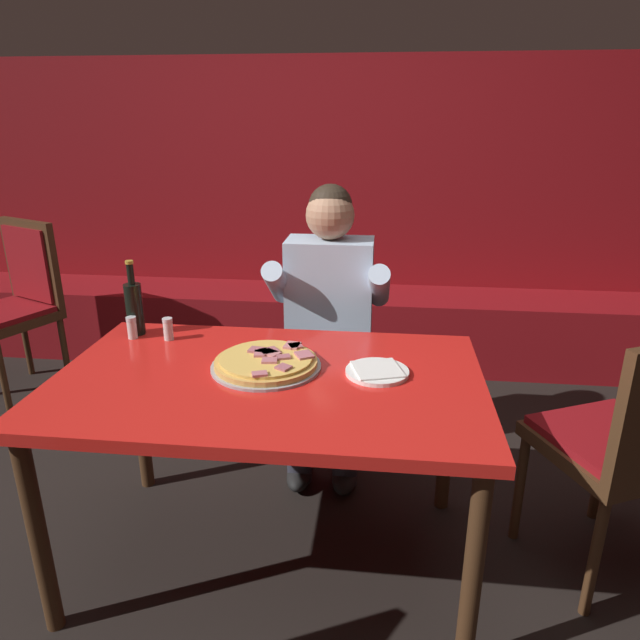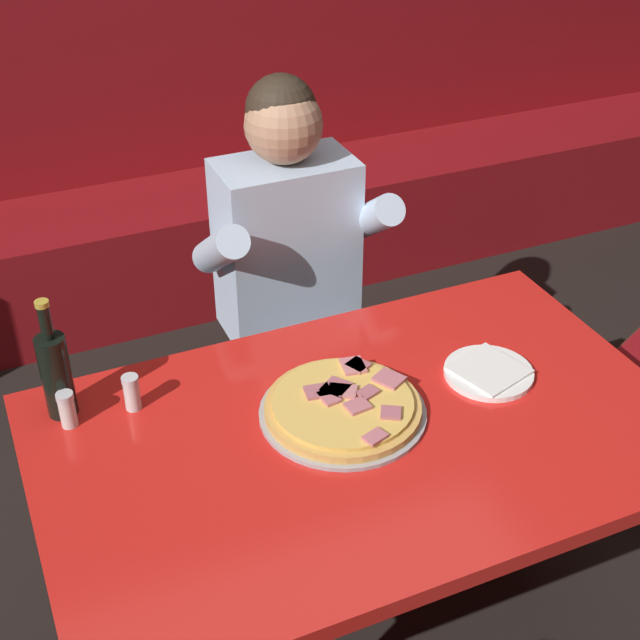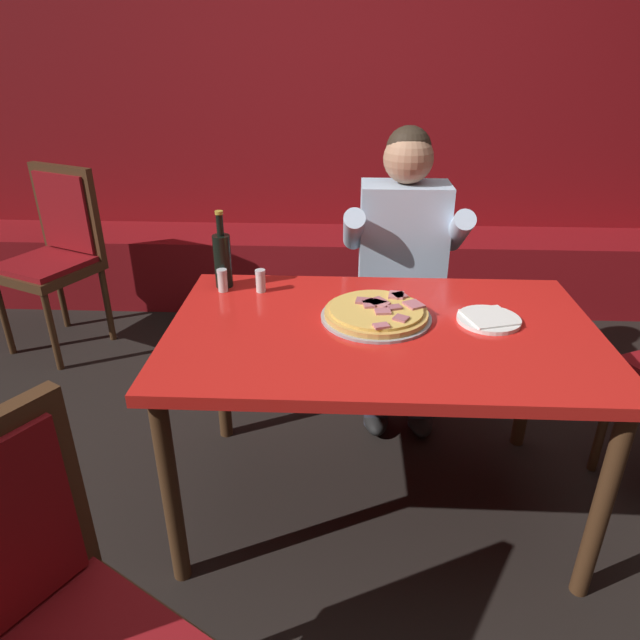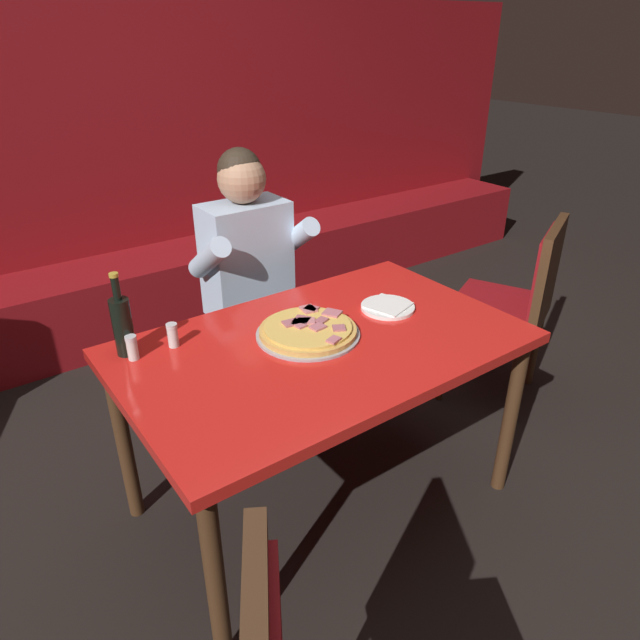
{
  "view_description": "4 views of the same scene",
  "coord_description": "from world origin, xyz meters",
  "px_view_note": "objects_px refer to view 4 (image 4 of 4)",
  "views": [
    {
      "loc": [
        0.36,
        -1.66,
        1.55
      ],
      "look_at": [
        0.13,
        0.33,
        0.83
      ],
      "focal_mm": 32.0,
      "sensor_mm": 36.0,
      "label": 1
    },
    {
      "loc": [
        -0.68,
        -1.32,
        2.01
      ],
      "look_at": [
        -0.0,
        0.22,
        0.89
      ],
      "focal_mm": 50.0,
      "sensor_mm": 36.0,
      "label": 2
    },
    {
      "loc": [
        -0.13,
        -1.67,
        1.59
      ],
      "look_at": [
        -0.21,
        0.03,
        0.75
      ],
      "focal_mm": 32.0,
      "sensor_mm": 36.0,
      "label": 3
    },
    {
      "loc": [
        -1.03,
        -1.4,
        1.73
      ],
      "look_at": [
        0.12,
        0.18,
        0.72
      ],
      "focal_mm": 32.0,
      "sensor_mm": 36.0,
      "label": 4
    }
  ],
  "objects_px": {
    "pizza": "(308,330)",
    "beer_bottle": "(122,324)",
    "main_dining_table": "(323,359)",
    "dining_chair_far_right": "(515,298)",
    "plate_white_paper": "(388,307)",
    "shaker_red_pepper_flakes": "(132,349)",
    "diner_seated_blue_shirt": "(257,280)",
    "shaker_parmesan": "(173,336)"
  },
  "relations": [
    {
      "from": "plate_white_paper",
      "to": "diner_seated_blue_shirt",
      "type": "height_order",
      "value": "diner_seated_blue_shirt"
    },
    {
      "from": "main_dining_table",
      "to": "shaker_parmesan",
      "type": "bearing_deg",
      "value": 148.15
    },
    {
      "from": "pizza",
      "to": "shaker_parmesan",
      "type": "relative_size",
      "value": 4.33
    },
    {
      "from": "beer_bottle",
      "to": "diner_seated_blue_shirt",
      "type": "height_order",
      "value": "diner_seated_blue_shirt"
    },
    {
      "from": "plate_white_paper",
      "to": "shaker_red_pepper_flakes",
      "type": "distance_m",
      "value": 0.96
    },
    {
      "from": "plate_white_paper",
      "to": "shaker_red_pepper_flakes",
      "type": "relative_size",
      "value": 2.44
    },
    {
      "from": "diner_seated_blue_shirt",
      "to": "dining_chair_far_right",
      "type": "relative_size",
      "value": 1.35
    },
    {
      "from": "plate_white_paper",
      "to": "dining_chair_far_right",
      "type": "height_order",
      "value": "dining_chair_far_right"
    },
    {
      "from": "main_dining_table",
      "to": "shaker_parmesan",
      "type": "distance_m",
      "value": 0.53
    },
    {
      "from": "beer_bottle",
      "to": "shaker_parmesan",
      "type": "bearing_deg",
      "value": -18.14
    },
    {
      "from": "diner_seated_blue_shirt",
      "to": "dining_chair_far_right",
      "type": "height_order",
      "value": "diner_seated_blue_shirt"
    },
    {
      "from": "plate_white_paper",
      "to": "shaker_parmesan",
      "type": "distance_m",
      "value": 0.82
    },
    {
      "from": "shaker_parmesan",
      "to": "dining_chair_far_right",
      "type": "height_order",
      "value": "dining_chair_far_right"
    },
    {
      "from": "diner_seated_blue_shirt",
      "to": "beer_bottle",
      "type": "bearing_deg",
      "value": -153.33
    },
    {
      "from": "main_dining_table",
      "to": "dining_chair_far_right",
      "type": "distance_m",
      "value": 1.19
    },
    {
      "from": "shaker_parmesan",
      "to": "dining_chair_far_right",
      "type": "relative_size",
      "value": 0.09
    },
    {
      "from": "main_dining_table",
      "to": "beer_bottle",
      "type": "relative_size",
      "value": 4.81
    },
    {
      "from": "plate_white_paper",
      "to": "diner_seated_blue_shirt",
      "type": "relative_size",
      "value": 0.16
    },
    {
      "from": "diner_seated_blue_shirt",
      "to": "dining_chair_far_right",
      "type": "xyz_separation_m",
      "value": [
        1.06,
        -0.63,
        -0.15
      ]
    },
    {
      "from": "dining_chair_far_right",
      "to": "main_dining_table",
      "type": "bearing_deg",
      "value": -177.48
    },
    {
      "from": "plate_white_paper",
      "to": "shaker_parmesan",
      "type": "height_order",
      "value": "shaker_parmesan"
    },
    {
      "from": "pizza",
      "to": "beer_bottle",
      "type": "height_order",
      "value": "beer_bottle"
    },
    {
      "from": "pizza",
      "to": "shaker_red_pepper_flakes",
      "type": "distance_m",
      "value": 0.6
    },
    {
      "from": "beer_bottle",
      "to": "shaker_red_pepper_flakes",
      "type": "distance_m",
      "value": 0.09
    },
    {
      "from": "plate_white_paper",
      "to": "main_dining_table",
      "type": "bearing_deg",
      "value": -171.03
    },
    {
      "from": "main_dining_table",
      "to": "dining_chair_far_right",
      "type": "bearing_deg",
      "value": 2.52
    },
    {
      "from": "shaker_red_pepper_flakes",
      "to": "shaker_parmesan",
      "type": "relative_size",
      "value": 1.0
    },
    {
      "from": "beer_bottle",
      "to": "dining_chair_far_right",
      "type": "xyz_separation_m",
      "value": [
        1.77,
        -0.27,
        -0.29
      ]
    },
    {
      "from": "pizza",
      "to": "shaker_parmesan",
      "type": "height_order",
      "value": "shaker_parmesan"
    },
    {
      "from": "shaker_red_pepper_flakes",
      "to": "beer_bottle",
      "type": "bearing_deg",
      "value": 95.35
    },
    {
      "from": "shaker_parmesan",
      "to": "diner_seated_blue_shirt",
      "type": "xyz_separation_m",
      "value": [
        0.57,
        0.41,
        -0.08
      ]
    },
    {
      "from": "pizza",
      "to": "dining_chair_far_right",
      "type": "relative_size",
      "value": 0.39
    },
    {
      "from": "main_dining_table",
      "to": "pizza",
      "type": "height_order",
      "value": "pizza"
    },
    {
      "from": "diner_seated_blue_shirt",
      "to": "shaker_parmesan",
      "type": "bearing_deg",
      "value": -144.35
    },
    {
      "from": "main_dining_table",
      "to": "plate_white_paper",
      "type": "height_order",
      "value": "plate_white_paper"
    },
    {
      "from": "plate_white_paper",
      "to": "diner_seated_blue_shirt",
      "type": "bearing_deg",
      "value": 110.09
    },
    {
      "from": "beer_bottle",
      "to": "dining_chair_far_right",
      "type": "bearing_deg",
      "value": -8.6
    },
    {
      "from": "beer_bottle",
      "to": "diner_seated_blue_shirt",
      "type": "xyz_separation_m",
      "value": [
        0.71,
        0.36,
        -0.15
      ]
    },
    {
      "from": "main_dining_table",
      "to": "diner_seated_blue_shirt",
      "type": "height_order",
      "value": "diner_seated_blue_shirt"
    },
    {
      "from": "diner_seated_blue_shirt",
      "to": "shaker_red_pepper_flakes",
      "type": "bearing_deg",
      "value": -150.06
    },
    {
      "from": "shaker_parmesan",
      "to": "main_dining_table",
      "type": "bearing_deg",
      "value": -31.85
    },
    {
      "from": "main_dining_table",
      "to": "shaker_red_pepper_flakes",
      "type": "xyz_separation_m",
      "value": [
        -0.58,
        0.27,
        0.12
      ]
    }
  ]
}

